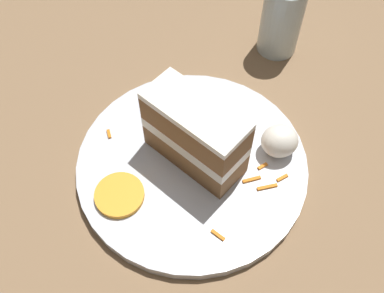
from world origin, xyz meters
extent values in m
plane|color=black|center=(0.00, 0.00, 0.00)|extent=(6.00, 6.00, 0.00)
cube|color=#846647|center=(0.00, 0.00, 0.02)|extent=(0.94, 1.01, 0.04)
cylinder|color=silver|center=(-0.05, -0.03, 0.04)|extent=(0.30, 0.30, 0.02)
cube|color=brown|center=(-0.06, -0.04, 0.07)|extent=(0.13, 0.13, 0.04)
cube|color=white|center=(-0.06, -0.04, 0.10)|extent=(0.13, 0.13, 0.02)
cube|color=brown|center=(-0.06, -0.04, 0.12)|extent=(0.13, 0.13, 0.04)
cube|color=white|center=(-0.06, -0.04, 0.15)|extent=(0.13, 0.13, 0.01)
ellipsoid|color=white|center=(-0.17, -0.04, 0.07)|extent=(0.05, 0.04, 0.04)
cylinder|color=orange|center=(0.04, 0.01, 0.05)|extent=(0.06, 0.06, 0.01)
cube|color=orange|center=(-0.05, -0.14, 0.05)|extent=(0.01, 0.02, 0.00)
cube|color=orange|center=(-0.13, 0.00, 0.05)|extent=(0.02, 0.01, 0.00)
cube|color=orange|center=(-0.03, -0.11, 0.05)|extent=(0.01, 0.02, 0.00)
cube|color=orange|center=(-0.08, 0.07, 0.05)|extent=(0.02, 0.02, 0.00)
cube|color=orange|center=(-0.07, -0.13, 0.05)|extent=(0.02, 0.00, 0.00)
cube|color=orange|center=(-0.17, 0.00, 0.05)|extent=(0.02, 0.01, 0.00)
cube|color=orange|center=(-0.15, 0.01, 0.05)|extent=(0.03, 0.01, 0.00)
cube|color=orange|center=(-0.14, -0.02, 0.05)|extent=(0.01, 0.01, 0.00)
cube|color=orange|center=(0.05, -0.08, 0.05)|extent=(0.01, 0.01, 0.00)
cylinder|color=silver|center=(-0.20, -0.25, 0.09)|extent=(0.06, 0.06, 0.11)
cylinder|color=silver|center=(-0.20, -0.25, 0.06)|extent=(0.05, 0.05, 0.04)
camera|label=1|loc=(-0.04, 0.27, 0.54)|focal=42.00mm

